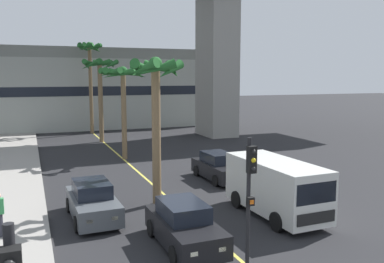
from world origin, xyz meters
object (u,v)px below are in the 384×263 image
(car_queue_second, at_px, (184,226))
(palm_tree_far_median, at_px, (100,75))
(car_queue_front, at_px, (219,167))
(palm_tree_near_median, at_px, (124,81))
(car_queue_third, at_px, (93,202))
(traffic_light_median_near, at_px, (250,190))
(palm_tree_mid_median, at_px, (156,89))
(delivery_van, at_px, (276,186))
(palm_tree_farthest_median, at_px, (90,60))

(car_queue_second, bearing_deg, palm_tree_far_median, 87.26)
(car_queue_front, bearing_deg, palm_tree_near_median, 114.90)
(car_queue_second, bearing_deg, car_queue_third, 122.70)
(car_queue_third, distance_m, traffic_light_median_near, 8.04)
(traffic_light_median_near, distance_m, palm_tree_mid_median, 8.33)
(palm_tree_far_median, bearing_deg, delivery_van, -81.15)
(car_queue_front, bearing_deg, palm_tree_farthest_median, 100.02)
(palm_tree_far_median, relative_size, palm_tree_farthest_median, 0.80)
(car_queue_second, distance_m, delivery_van, 4.98)
(car_queue_second, height_order, palm_tree_far_median, palm_tree_far_median)
(car_queue_front, distance_m, car_queue_second, 9.47)
(palm_tree_far_median, height_order, palm_tree_farthest_median, palm_tree_farthest_median)
(delivery_van, relative_size, palm_tree_mid_median, 0.78)
(car_queue_front, xyz_separation_m, delivery_van, (-0.40, -6.45, 0.57))
(car_queue_second, xyz_separation_m, car_queue_third, (-2.56, 3.99, 0.00))
(palm_tree_near_median, bearing_deg, car_queue_front, -65.10)
(car_queue_third, height_order, palm_tree_far_median, palm_tree_far_median)
(car_queue_third, distance_m, palm_tree_mid_median, 5.59)
(palm_tree_mid_median, bearing_deg, palm_tree_near_median, 85.05)
(car_queue_third, bearing_deg, palm_tree_far_median, 79.61)
(traffic_light_median_near, bearing_deg, car_queue_second, 105.76)
(car_queue_front, xyz_separation_m, car_queue_third, (-7.67, -3.98, 0.00))
(car_queue_second, relative_size, car_queue_third, 0.99)
(traffic_light_median_near, bearing_deg, car_queue_third, 115.97)
(car_queue_front, xyz_separation_m, palm_tree_far_median, (-3.95, 16.33, 5.30))
(car_queue_third, height_order, traffic_light_median_near, traffic_light_median_near)
(car_queue_front, height_order, palm_tree_mid_median, palm_tree_mid_median)
(car_queue_second, relative_size, delivery_van, 0.78)
(delivery_van, bearing_deg, palm_tree_mid_median, 141.37)
(car_queue_second, distance_m, palm_tree_far_median, 24.90)
(car_queue_third, distance_m, palm_tree_farthest_median, 27.45)
(car_queue_third, bearing_deg, traffic_light_median_near, -64.03)
(car_queue_third, bearing_deg, palm_tree_near_median, 71.33)
(car_queue_front, relative_size, car_queue_third, 1.00)
(car_queue_second, bearing_deg, palm_tree_mid_median, 84.18)
(palm_tree_far_median, bearing_deg, palm_tree_near_median, -88.07)
(traffic_light_median_near, distance_m, palm_tree_near_median, 19.11)
(palm_tree_near_median, distance_m, palm_tree_farthest_median, 14.59)
(delivery_van, bearing_deg, palm_tree_farthest_median, 97.03)
(traffic_light_median_near, bearing_deg, delivery_van, 49.58)
(delivery_van, distance_m, traffic_light_median_near, 6.13)
(palm_tree_near_median, relative_size, palm_tree_farthest_median, 0.70)
(car_queue_front, bearing_deg, palm_tree_far_median, 103.59)
(car_queue_second, distance_m, palm_tree_mid_median, 6.72)
(car_queue_third, bearing_deg, palm_tree_farthest_median, 81.95)
(car_queue_third, xyz_separation_m, delivery_van, (7.28, -2.47, 0.57))
(car_queue_second, relative_size, palm_tree_mid_median, 0.61)
(car_queue_third, xyz_separation_m, palm_tree_farthest_median, (3.72, 26.32, 6.84))
(car_queue_front, height_order, palm_tree_far_median, palm_tree_far_median)
(palm_tree_near_median, bearing_deg, palm_tree_far_median, 91.93)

